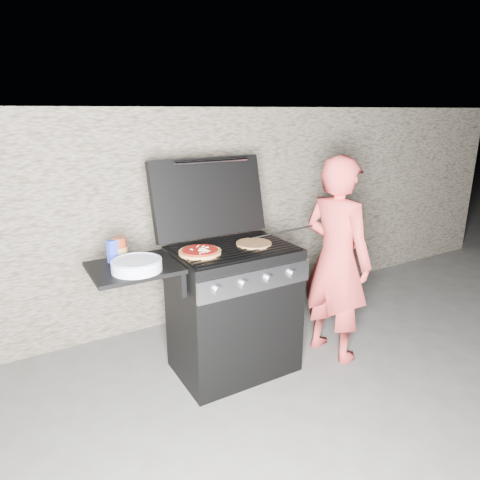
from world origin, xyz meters
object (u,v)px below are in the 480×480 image
person (336,260)px  sauce_jar (119,248)px  pizza_topped (200,251)px  gas_grill (201,318)px

person → sauce_jar: bearing=65.1°
pizza_topped → person: (0.99, -0.18, -0.18)m
gas_grill → person: person is taller
gas_grill → person: size_ratio=0.90×
person → gas_grill: bearing=67.5°
gas_grill → sauce_jar: bearing=161.6°
sauce_jar → person: size_ratio=0.09×
person → pizza_topped: bearing=68.2°
pizza_topped → sauce_jar: (-0.46, 0.17, 0.05)m
gas_grill → pizza_topped: (0.00, -0.01, 0.47)m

